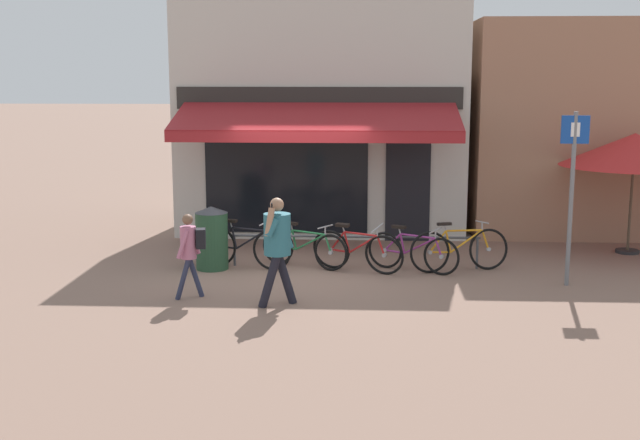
{
  "coord_description": "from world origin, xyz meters",
  "views": [
    {
      "loc": [
        1.11,
        -13.4,
        3.35
      ],
      "look_at": [
        0.45,
        -0.73,
        1.05
      ],
      "focal_mm": 45.0,
      "sensor_mm": 36.0,
      "label": 1
    }
  ],
  "objects": [
    {
      "name": "bicycle_red",
      "position": [
        1.05,
        0.06,
        0.38
      ],
      "size": [
        1.62,
        0.87,
        0.87
      ],
      "rotation": [
        0.14,
        0.0,
        -0.42
      ],
      "color": "black",
      "rests_on": "ground_plane"
    },
    {
      "name": "bicycle_orange",
      "position": [
        2.81,
        0.22,
        0.39
      ],
      "size": [
        1.77,
        0.72,
        0.88
      ],
      "rotation": [
        -0.09,
        0.0,
        0.28
      ],
      "color": "black",
      "rests_on": "ground_plane"
    },
    {
      "name": "pedestrian_adult",
      "position": [
        -0.1,
        -2.03,
        0.98
      ],
      "size": [
        0.56,
        0.68,
        1.62
      ],
      "rotation": [
        0.0,
        0.0,
        3.18
      ],
      "color": "black",
      "rests_on": "ground_plane"
    },
    {
      "name": "litter_bin",
      "position": [
        -1.48,
        0.16,
        0.56
      ],
      "size": [
        0.57,
        0.57,
        1.11
      ],
      "color": "#23472D",
      "rests_on": "ground_plane"
    },
    {
      "name": "neighbour_building",
      "position": [
        6.32,
        4.77,
        2.24
      ],
      "size": [
        5.72,
        4.0,
        4.47
      ],
      "color": "#9E7056",
      "rests_on": "ground_plane"
    },
    {
      "name": "cafe_parasol",
      "position": [
        6.21,
        1.84,
        1.97
      ],
      "size": [
        2.74,
        2.74,
        2.28
      ],
      "color": "#4C3D2D",
      "rests_on": "ground_plane"
    },
    {
      "name": "bicycle_purple",
      "position": [
        2.0,
        0.14,
        0.35
      ],
      "size": [
        1.54,
        0.83,
        0.79
      ],
      "rotation": [
        0.01,
        0.0,
        -0.47
      ],
      "color": "black",
      "rests_on": "ground_plane"
    },
    {
      "name": "ground_plane",
      "position": [
        0.0,
        0.0,
        0.0
      ],
      "size": [
        160.0,
        160.0,
        0.0
      ],
      "primitive_type": "plane",
      "color": "#846656"
    },
    {
      "name": "parking_sign",
      "position": [
        4.45,
        -0.65,
        1.69
      ],
      "size": [
        0.44,
        0.07,
        2.79
      ],
      "color": "slate",
      "rests_on": "ground_plane"
    },
    {
      "name": "bicycle_black",
      "position": [
        -0.93,
        0.25,
        0.39
      ],
      "size": [
        1.7,
        0.62,
        0.86
      ],
      "rotation": [
        0.0,
        0.0,
        -0.27
      ],
      "color": "black",
      "rests_on": "ground_plane"
    },
    {
      "name": "shop_front",
      "position": [
        0.25,
        4.25,
        2.53
      ],
      "size": [
        6.03,
        4.78,
        5.06
      ],
      "color": "beige",
      "rests_on": "ground_plane"
    },
    {
      "name": "bike_rack_rail",
      "position": [
        1.01,
        0.41,
        0.49
      ],
      "size": [
        4.38,
        0.04,
        0.57
      ],
      "color": "#47494F",
      "rests_on": "ground_plane"
    },
    {
      "name": "pedestrian_child",
      "position": [
        -1.45,
        -1.71,
        0.82
      ],
      "size": [
        0.48,
        0.43,
        1.31
      ],
      "rotation": [
        0.0,
        0.0,
        3.29
      ],
      "color": "#282D47",
      "rests_on": "ground_plane"
    },
    {
      "name": "bicycle_green",
      "position": [
        0.11,
        0.37,
        0.35
      ],
      "size": [
        1.58,
        0.83,
        0.79
      ],
      "rotation": [
        -0.04,
        0.0,
        -0.46
      ],
      "color": "black",
      "rests_on": "ground_plane"
    }
  ]
}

